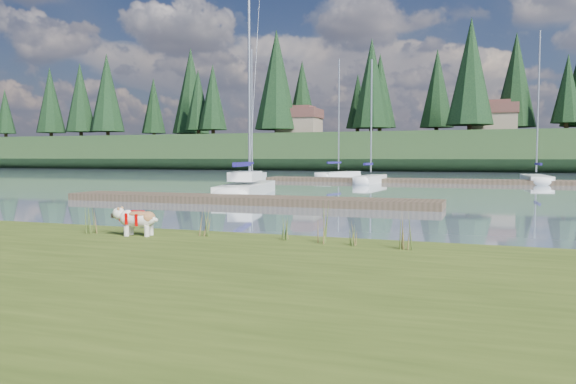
% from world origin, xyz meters
% --- Properties ---
extents(ground, '(200.00, 200.00, 0.00)m').
position_xyz_m(ground, '(0.00, 30.00, 0.00)').
color(ground, '#7E92A8').
rests_on(ground, ground).
extents(bank, '(60.00, 9.00, 0.35)m').
position_xyz_m(bank, '(0.00, -6.00, 0.17)').
color(bank, '#415219').
rests_on(bank, ground).
extents(ridge, '(200.00, 20.00, 5.00)m').
position_xyz_m(ridge, '(0.00, 73.00, 2.50)').
color(ridge, '#1F361A').
rests_on(ridge, ground).
extents(bulldog, '(0.94, 0.48, 0.55)m').
position_xyz_m(bulldog, '(-1.04, -2.61, 0.70)').
color(bulldog, silver).
rests_on(bulldog, bank).
extents(sailboat_main, '(3.51, 8.77, 12.41)m').
position_xyz_m(sailboat_main, '(-6.10, 14.48, 0.42)').
color(sailboat_main, white).
rests_on(sailboat_main, ground).
extents(dock_near, '(16.00, 2.00, 0.30)m').
position_xyz_m(dock_near, '(-4.00, 9.00, 0.15)').
color(dock_near, '#4C3D2C').
rests_on(dock_near, ground).
extents(dock_far, '(26.00, 2.20, 0.30)m').
position_xyz_m(dock_far, '(2.00, 30.00, 0.15)').
color(dock_far, '#4C3D2C').
rests_on(dock_far, ground).
extents(sailboat_bg_0, '(3.15, 7.47, 10.71)m').
position_xyz_m(sailboat_bg_0, '(-12.86, 30.77, 0.32)').
color(sailboat_bg_0, white).
rests_on(sailboat_bg_0, ground).
extents(sailboat_bg_1, '(2.88, 7.18, 10.62)m').
position_xyz_m(sailboat_bg_1, '(-6.97, 37.15, 0.33)').
color(sailboat_bg_1, white).
rests_on(sailboat_bg_1, ground).
extents(sailboat_bg_2, '(1.51, 5.87, 8.98)m').
position_xyz_m(sailboat_bg_2, '(-2.48, 28.61, 0.34)').
color(sailboat_bg_2, white).
rests_on(sailboat_bg_2, ground).
extents(sailboat_bg_3, '(1.90, 7.55, 11.05)m').
position_xyz_m(sailboat_bg_3, '(8.72, 33.02, 0.33)').
color(sailboat_bg_3, white).
rests_on(sailboat_bg_3, ground).
extents(weed_0, '(0.17, 0.14, 0.60)m').
position_xyz_m(weed_0, '(0.24, -2.19, 0.60)').
color(weed_0, '#475B23').
rests_on(weed_0, bank).
extents(weed_1, '(0.17, 0.14, 0.49)m').
position_xyz_m(weed_1, '(1.91, -2.15, 0.55)').
color(weed_1, '#475B23').
rests_on(weed_1, bank).
extents(weed_2, '(0.17, 0.14, 0.76)m').
position_xyz_m(weed_2, '(2.68, -2.31, 0.67)').
color(weed_2, '#475B23').
rests_on(weed_2, bank).
extents(weed_3, '(0.17, 0.14, 0.62)m').
position_xyz_m(weed_3, '(-2.14, -2.67, 0.61)').
color(weed_3, '#475B23').
rests_on(weed_3, bank).
extents(weed_4, '(0.17, 0.14, 0.45)m').
position_xyz_m(weed_4, '(3.23, -2.39, 0.54)').
color(weed_4, '#475B23').
rests_on(weed_4, bank).
extents(weed_5, '(0.17, 0.14, 0.68)m').
position_xyz_m(weed_5, '(4.20, -2.49, 0.64)').
color(weed_5, '#475B23').
rests_on(weed_5, bank).
extents(mud_lip, '(60.00, 0.50, 0.14)m').
position_xyz_m(mud_lip, '(0.00, -1.60, 0.07)').
color(mud_lip, '#33281C').
rests_on(mud_lip, ground).
extents(conifer_0, '(5.72, 5.72, 14.15)m').
position_xyz_m(conifer_0, '(-55.00, 67.00, 12.64)').
color(conifer_0, '#382619').
rests_on(conifer_0, ridge).
extents(conifer_1, '(4.40, 4.40, 11.30)m').
position_xyz_m(conifer_1, '(-40.00, 71.00, 11.28)').
color(conifer_1, '#382619').
rests_on(conifer_1, ridge).
extents(conifer_2, '(6.60, 6.60, 16.05)m').
position_xyz_m(conifer_2, '(-25.00, 68.00, 13.54)').
color(conifer_2, '#382619').
rests_on(conifer_2, ridge).
extents(conifer_3, '(4.84, 4.84, 12.25)m').
position_xyz_m(conifer_3, '(-10.00, 72.00, 11.74)').
color(conifer_3, '#382619').
rests_on(conifer_3, ridge).
extents(conifer_4, '(6.16, 6.16, 15.10)m').
position_xyz_m(conifer_4, '(3.00, 66.00, 13.09)').
color(conifer_4, '#382619').
rests_on(conifer_4, ridge).
extents(conifer_5, '(3.96, 3.96, 10.35)m').
position_xyz_m(conifer_5, '(15.00, 70.00, 10.83)').
color(conifer_5, '#382619').
rests_on(conifer_5, ridge).
extents(house_0, '(6.30, 5.30, 4.65)m').
position_xyz_m(house_0, '(-22.00, 70.00, 7.31)').
color(house_0, gray).
rests_on(house_0, ridge).
extents(house_1, '(6.30, 5.30, 4.65)m').
position_xyz_m(house_1, '(6.00, 71.00, 7.31)').
color(house_1, gray).
rests_on(house_1, ridge).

